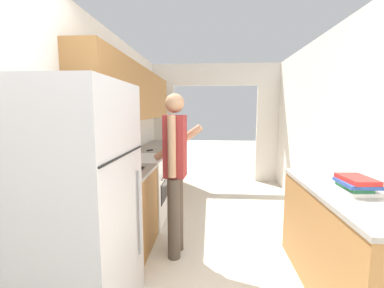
{
  "coord_description": "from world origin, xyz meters",
  "views": [
    {
      "loc": [
        -0.09,
        -1.05,
        1.53
      ],
      "look_at": [
        -0.38,
        2.89,
        1.01
      ],
      "focal_mm": 24.0,
      "sensor_mm": 36.0,
      "label": 1
    }
  ],
  "objects_px": {
    "range_oven": "(142,189)",
    "book_stack": "(356,185)",
    "person": "(175,170)",
    "refrigerator": "(79,208)",
    "knife": "(151,150)"
  },
  "relations": [
    {
      "from": "range_oven",
      "to": "book_stack",
      "type": "relative_size",
      "value": 3.4
    },
    {
      "from": "book_stack",
      "to": "refrigerator",
      "type": "bearing_deg",
      "value": -169.71
    },
    {
      "from": "person",
      "to": "knife",
      "type": "height_order",
      "value": "person"
    },
    {
      "from": "range_oven",
      "to": "book_stack",
      "type": "bearing_deg",
      "value": -33.05
    },
    {
      "from": "refrigerator",
      "to": "range_oven",
      "type": "xyz_separation_m",
      "value": [
        -0.03,
        1.71,
        -0.41
      ]
    },
    {
      "from": "refrigerator",
      "to": "range_oven",
      "type": "distance_m",
      "value": 1.76
    },
    {
      "from": "refrigerator",
      "to": "range_oven",
      "type": "bearing_deg",
      "value": 90.86
    },
    {
      "from": "book_stack",
      "to": "knife",
      "type": "relative_size",
      "value": 1.05
    },
    {
      "from": "person",
      "to": "book_stack",
      "type": "xyz_separation_m",
      "value": [
        1.49,
        -0.57,
        0.04
      ]
    },
    {
      "from": "refrigerator",
      "to": "book_stack",
      "type": "relative_size",
      "value": 5.64
    },
    {
      "from": "knife",
      "to": "person",
      "type": "bearing_deg",
      "value": -27.53
    },
    {
      "from": "refrigerator",
      "to": "book_stack",
      "type": "xyz_separation_m",
      "value": [
        2.03,
        0.37,
        0.1
      ]
    },
    {
      "from": "refrigerator",
      "to": "person",
      "type": "xyz_separation_m",
      "value": [
        0.55,
        0.93,
        0.06
      ]
    },
    {
      "from": "refrigerator",
      "to": "person",
      "type": "distance_m",
      "value": 1.08
    },
    {
      "from": "person",
      "to": "refrigerator",
      "type": "bearing_deg",
      "value": 154.48
    }
  ]
}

